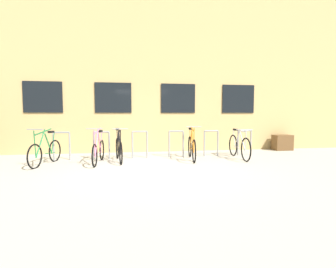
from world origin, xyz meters
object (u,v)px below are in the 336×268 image
bicycle_black (119,149)px  bicycle_green (46,151)px  planter_box (282,143)px  bicycle_pink (98,150)px  bicycle_orange (192,147)px  bicycle_silver (239,146)px

bicycle_black → bicycle_green: (-2.02, -0.23, -0.00)m
bicycle_black → planter_box: bearing=12.5°
bicycle_pink → planter_box: (6.88, 1.63, -0.07)m
bicycle_black → planter_box: bicycle_black is taller
bicycle_orange → planter_box: 4.31m
bicycle_orange → bicycle_pink: size_ratio=1.02×
bicycle_pink → bicycle_green: 1.44m
bicycle_orange → bicycle_green: 4.27m
bicycle_orange → bicycle_pink: (-2.82, -0.16, -0.02)m
bicycle_black → bicycle_silver: bearing=-1.0°
bicycle_orange → planter_box: (4.05, 1.47, -0.09)m
bicycle_pink → planter_box: size_ratio=2.48×
bicycle_silver → bicycle_black: bearing=179.0°
bicycle_orange → planter_box: bearing=19.9°
bicycle_green → planter_box: bearing=11.1°
bicycle_orange → bicycle_black: bearing=178.4°
bicycle_orange → bicycle_silver: (1.57, -0.00, 0.00)m
bicycle_silver → bicycle_orange: bearing=179.8°
bicycle_orange → bicycle_pink: bearing=-176.7°
bicycle_pink → bicycle_green: size_ratio=1.05×
bicycle_green → bicycle_orange: bearing=2.2°
bicycle_green → bicycle_silver: bearing=1.6°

